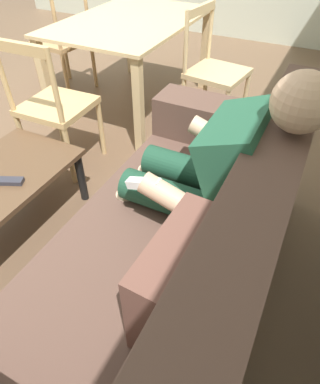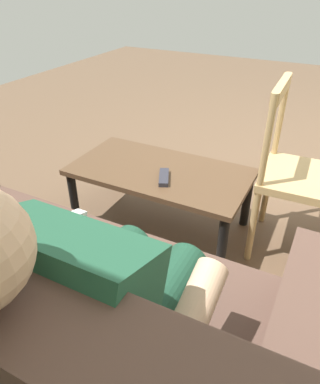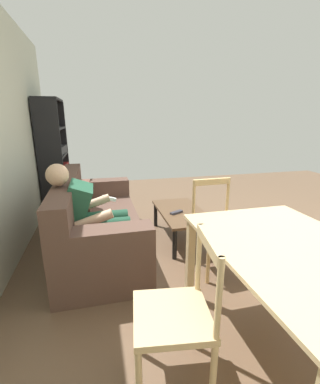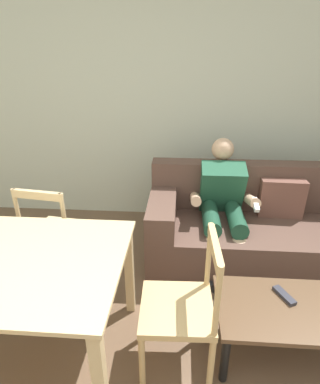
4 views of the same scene
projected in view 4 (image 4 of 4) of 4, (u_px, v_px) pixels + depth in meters
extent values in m
cube|color=beige|center=(169.00, 102.00, 3.28)|extent=(6.50, 0.12, 2.65)
cube|color=brown|center=(255.00, 242.00, 2.83)|extent=(1.98, 0.86, 0.40)
cube|color=brown|center=(254.00, 185.00, 2.96)|extent=(1.98, 0.20, 0.46)
cube|color=brown|center=(162.00, 209.00, 2.76)|extent=(0.24, 0.86, 0.23)
cube|color=brown|center=(281.00, 198.00, 2.82)|extent=(0.41, 0.16, 0.36)
cube|color=#23563D|center=(221.00, 188.00, 2.89)|extent=(0.40, 0.38, 0.54)
sphere|color=#DBAD89|center=(223.00, 149.00, 2.86)|extent=(0.21, 0.21, 0.21)
cylinder|color=#1C4530|center=(211.00, 218.00, 2.69)|extent=(0.15, 0.44, 0.15)
cylinder|color=#DBAD89|center=(211.00, 258.00, 2.60)|extent=(0.11, 0.11, 0.40)
cube|color=black|center=(210.00, 279.00, 2.59)|extent=(0.10, 0.24, 0.08)
cylinder|color=#1C4530|center=(236.00, 219.00, 2.67)|extent=(0.15, 0.44, 0.15)
cylinder|color=#DBAD89|center=(237.00, 260.00, 2.58)|extent=(0.11, 0.11, 0.40)
cube|color=black|center=(236.00, 281.00, 2.57)|extent=(0.10, 0.24, 0.08)
cylinder|color=#DBAD89|center=(195.00, 199.00, 2.75)|extent=(0.09, 0.35, 0.19)
cylinder|color=#DBAD89|center=(251.00, 201.00, 2.72)|extent=(0.09, 0.35, 0.19)
cube|color=white|center=(256.00, 205.00, 2.56)|extent=(0.04, 0.15, 0.08)
cube|color=brown|center=(299.00, 310.00, 1.86)|extent=(1.01, 0.53, 0.03)
cylinder|color=black|center=(225.00, 359.00, 1.76)|extent=(0.05, 0.05, 0.34)
cylinder|color=black|center=(217.00, 302.00, 2.18)|extent=(0.05, 0.05, 0.34)
cube|color=#2D2D38|center=(284.00, 295.00, 1.94)|extent=(0.12, 0.18, 0.02)
cube|color=#D1B27F|center=(0.00, 260.00, 1.71)|extent=(1.40, 0.94, 0.02)
cube|color=#D1B27F|center=(129.00, 271.00, 2.20)|extent=(0.06, 0.06, 0.72)
cube|color=#D1B27F|center=(58.00, 232.00, 2.53)|extent=(0.47, 0.47, 0.04)
cylinder|color=#D1B27F|center=(92.00, 245.00, 2.75)|extent=(0.04, 0.04, 0.44)
cylinder|color=#D1B27F|center=(53.00, 240.00, 2.82)|extent=(0.04, 0.04, 0.44)
cylinder|color=#D1B27F|center=(72.00, 271.00, 2.41)|extent=(0.04, 0.04, 0.44)
cylinder|color=#D1B27F|center=(29.00, 265.00, 2.48)|extent=(0.04, 0.04, 0.44)
cylinder|color=#D1B27F|center=(65.00, 222.00, 2.23)|extent=(0.03, 0.03, 0.46)
cylinder|color=#D1B27F|center=(19.00, 217.00, 2.30)|extent=(0.03, 0.03, 0.46)
cube|color=#D1B27F|center=(37.00, 195.00, 2.18)|extent=(0.38, 0.09, 0.06)
cube|color=tan|center=(177.00, 308.00, 1.76)|extent=(0.43, 0.43, 0.04)
cylinder|color=tan|center=(147.00, 311.00, 2.03)|extent=(0.04, 0.04, 0.44)
cylinder|color=tan|center=(142.00, 364.00, 1.68)|extent=(0.04, 0.04, 0.44)
cylinder|color=tan|center=(204.00, 313.00, 2.02)|extent=(0.04, 0.04, 0.44)
cylinder|color=tan|center=(211.00, 366.00, 1.67)|extent=(0.04, 0.04, 0.44)
cylinder|color=tan|center=(209.00, 257.00, 1.83)|extent=(0.03, 0.03, 0.46)
cylinder|color=tan|center=(217.00, 304.00, 1.49)|extent=(0.03, 0.03, 0.46)
cube|color=tan|center=(215.00, 247.00, 1.58)|extent=(0.05, 0.38, 0.06)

